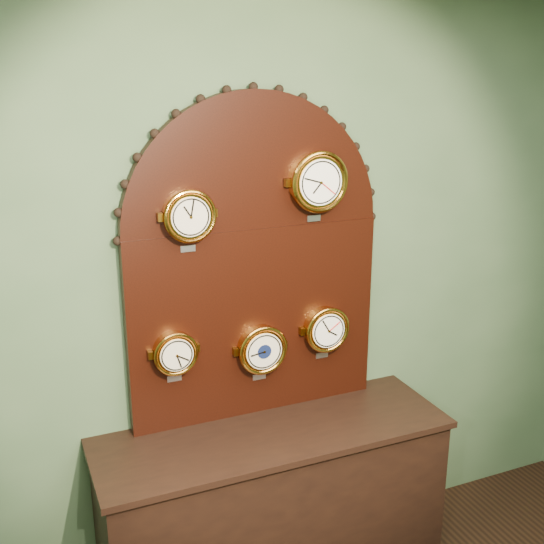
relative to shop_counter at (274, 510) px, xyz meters
name	(u,v)px	position (x,y,z in m)	size (l,w,h in m)	color
wall_back	(251,294)	(0.00, 0.27, 1.00)	(4.00, 4.00, 0.00)	#445F41
shop_counter	(274,510)	(0.00, 0.00, 0.00)	(1.60, 0.50, 0.80)	black
display_board	(255,250)	(0.00, 0.22, 1.23)	(1.26, 0.06, 1.53)	black
roman_clock	(189,216)	(-0.32, 0.15, 1.43)	(0.23, 0.08, 0.28)	orange
arabic_clock	(318,182)	(0.28, 0.15, 1.53)	(0.28, 0.08, 0.33)	orange
hygrometer	(175,353)	(-0.40, 0.15, 0.82)	(0.20, 0.08, 0.25)	orange
barometer	(262,349)	(0.01, 0.15, 0.77)	(0.24, 0.08, 0.29)	orange
tide_clock	(326,329)	(0.34, 0.15, 0.82)	(0.23, 0.08, 0.28)	orange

